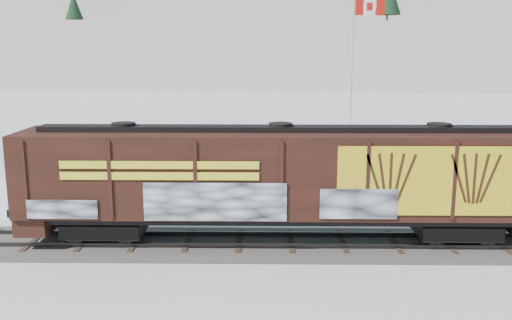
{
  "coord_description": "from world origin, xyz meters",
  "views": [
    {
      "loc": [
        -1.02,
        -21.1,
        7.7
      ],
      "look_at": [
        -1.4,
        3.0,
        2.9
      ],
      "focal_mm": 40.0,
      "sensor_mm": 36.0,
      "label": 1
    }
  ],
  "objects_px": {
    "car_silver": "(188,187)",
    "car_dark": "(467,191)",
    "flagpole": "(352,109)",
    "hopper_railcar": "(280,176)",
    "car_white": "(334,188)"
  },
  "relations": [
    {
      "from": "car_silver",
      "to": "car_dark",
      "type": "distance_m",
      "value": 13.86
    },
    {
      "from": "flagpole",
      "to": "car_dark",
      "type": "height_order",
      "value": "flagpole"
    },
    {
      "from": "flagpole",
      "to": "car_silver",
      "type": "height_order",
      "value": "flagpole"
    },
    {
      "from": "hopper_railcar",
      "to": "flagpole",
      "type": "distance_m",
      "value": 14.87
    },
    {
      "from": "hopper_railcar",
      "to": "car_silver",
      "type": "height_order",
      "value": "hopper_railcar"
    },
    {
      "from": "car_silver",
      "to": "car_white",
      "type": "xyz_separation_m",
      "value": [
        7.29,
        -0.13,
        0.01
      ]
    },
    {
      "from": "hopper_railcar",
      "to": "car_silver",
      "type": "xyz_separation_m",
      "value": [
        -4.45,
        6.55,
        -2.1
      ]
    },
    {
      "from": "car_silver",
      "to": "hopper_railcar",
      "type": "bearing_deg",
      "value": -164.27
    },
    {
      "from": "car_dark",
      "to": "car_white",
      "type": "bearing_deg",
      "value": 68.04
    },
    {
      "from": "car_silver",
      "to": "car_dark",
      "type": "xyz_separation_m",
      "value": [
        13.85,
        -0.15,
        -0.08
      ]
    },
    {
      "from": "car_dark",
      "to": "car_silver",
      "type": "bearing_deg",
      "value": 67.64
    },
    {
      "from": "car_white",
      "to": "car_dark",
      "type": "relative_size",
      "value": 0.99
    },
    {
      "from": "car_silver",
      "to": "car_dark",
      "type": "bearing_deg",
      "value": -109.09
    },
    {
      "from": "hopper_railcar",
      "to": "flagpole",
      "type": "xyz_separation_m",
      "value": [
        4.79,
        14.04,
        1.04
      ]
    },
    {
      "from": "car_white",
      "to": "car_dark",
      "type": "xyz_separation_m",
      "value": [
        6.56,
        -0.03,
        -0.08
      ]
    }
  ]
}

